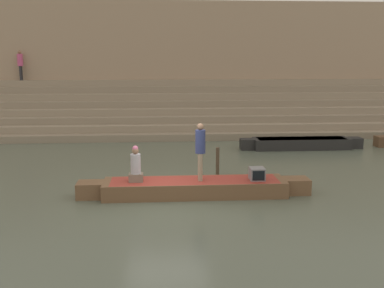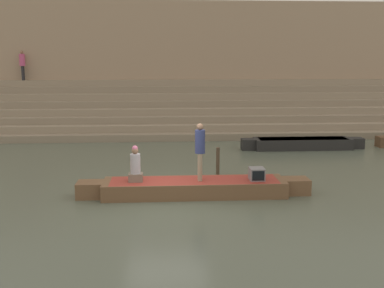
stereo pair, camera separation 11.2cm
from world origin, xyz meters
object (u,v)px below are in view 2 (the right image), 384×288
object	(u,v)px
moored_boat_shore	(302,143)
mooring_post	(218,161)
person_standing	(200,147)
person_on_steps	(22,63)
rowboat_main	(194,187)
tv_set	(257,174)
person_rowing	(135,167)

from	to	relation	value
moored_boat_shore	mooring_post	distance (m)	6.32
person_standing	mooring_post	xyz separation A→B (m)	(0.84, 2.37, -1.00)
person_on_steps	moored_boat_shore	bearing A→B (deg)	69.42
rowboat_main	moored_boat_shore	world-z (taller)	moored_boat_shore
rowboat_main	moored_boat_shore	distance (m)	8.74
person_standing	person_on_steps	bearing A→B (deg)	127.26
moored_boat_shore	rowboat_main	bearing A→B (deg)	-127.22
mooring_post	person_standing	bearing A→B (deg)	-109.47
moored_boat_shore	mooring_post	xyz separation A→B (m)	(-4.49, -4.45, 0.24)
person_on_steps	tv_set	bearing A→B (deg)	43.40
rowboat_main	person_standing	world-z (taller)	person_standing
person_standing	tv_set	bearing A→B (deg)	1.04
mooring_post	rowboat_main	bearing A→B (deg)	-113.14
person_rowing	tv_set	bearing A→B (deg)	-12.36
person_standing	mooring_post	bearing A→B (deg)	73.83
tv_set	mooring_post	xyz separation A→B (m)	(-0.91, 2.44, -0.16)
rowboat_main	person_on_steps	size ratio (longest dim) A/B	4.19
rowboat_main	person_rowing	distance (m)	1.92
rowboat_main	moored_boat_shore	xyz separation A→B (m)	(5.50, 6.80, 0.01)
tv_set	person_on_steps	world-z (taller)	person_on_steps
person_rowing	mooring_post	size ratio (longest dim) A/B	1.09
person_standing	person_on_steps	world-z (taller)	person_on_steps
person_rowing	moored_boat_shore	xyz separation A→B (m)	(7.29, 6.81, -0.68)
rowboat_main	mooring_post	world-z (taller)	mooring_post
person_rowing	person_on_steps	world-z (taller)	person_on_steps
person_standing	moored_boat_shore	distance (m)	8.74
rowboat_main	person_rowing	size ratio (longest dim) A/B	6.44
tv_set	person_on_steps	size ratio (longest dim) A/B	0.28
mooring_post	person_rowing	bearing A→B (deg)	-139.80
person_on_steps	person_rowing	bearing A→B (deg)	32.83
moored_boat_shore	mooring_post	bearing A→B (deg)	-133.55
rowboat_main	mooring_post	size ratio (longest dim) A/B	7.03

